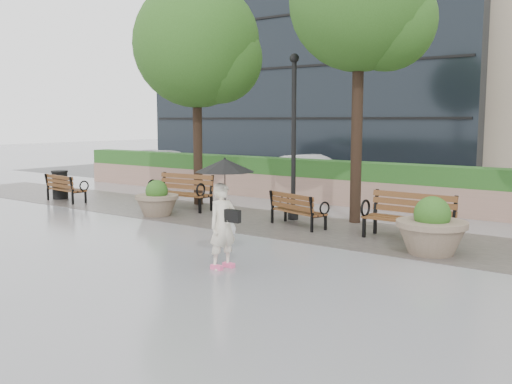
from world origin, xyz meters
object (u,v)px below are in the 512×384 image
Objects in this scene: trash_bin at (60,186)px; planter_right at (432,232)px; bench_1 at (181,199)px; car_right at (311,172)px; pedestrian at (224,202)px; car_left at (170,164)px; bench_0 at (66,194)px; planter_left at (157,202)px; bench_3 at (408,227)px; bench_2 at (298,217)px; lamppost at (294,148)px.

planter_right is at bearing -1.67° from trash_bin.
bench_1 is 6.57m from car_right.
car_left is at bearing 62.97° from pedestrian.
bench_0 is 4.34m from planter_left.
bench_1 is 2.20× the size of trash_bin.
planter_left is (-6.82, -0.94, 0.08)m from bench_3.
pedestrian is (1.07, -4.11, 0.93)m from bench_2.
planter_left is at bearing -83.60° from bench_1.
lamppost is at bearing 26.73° from planter_left.
bench_3 is at bearing -170.61° from bench_0.
planter_right is 0.32× the size of car_left.
lamppost is at bearing 158.90° from planter_right.
bench_2 is at bearing 166.48° from planter_right.
planter_right is at bearing -177.21° from bench_2.
planter_left is (-4.00, -0.91, 0.14)m from bench_2.
bench_3 is (11.15, 0.81, 0.05)m from bench_0.
bench_0 is 8.02m from lamppost.
car_right reaches higher than planter_left.
car_left is 2.18× the size of pedestrian.
bench_3 is 9.43m from car_right.
bench_1 is at bearing 64.90° from pedestrian.
bench_3 is 1.42× the size of planter_right.
bench_0 is 1.22× the size of planter_right.
lamppost is (3.58, 0.52, 1.60)m from bench_1.
bench_1 reaches higher than trash_bin.
planter_right is 0.71× the size of pedestrian.
bench_3 is 1.65× the size of planter_left.
pedestrian reaches higher than bench_1.
planter_right is 4.83m from lamppost.
planter_left is 0.30× the size of car_right.
pedestrian is at bearing -43.60° from bench_1.
trash_bin is at bearing 19.52° from bench_2.
car_left is at bearing 133.08° from bench_1.
planter_right reaches higher than bench_3.
planter_left is 7.73m from car_right.
car_left is (-2.13, 7.22, 0.16)m from trash_bin.
bench_3 is at bearing -8.39° from pedestrian.
pedestrian reaches higher than car_right.
car_right is at bearing 133.88° from planter_right.
planter_left is 10.47m from car_left.
car_right reaches higher than bench_1.
planter_right reaches higher than trash_bin.
bench_0 is 0.85× the size of bench_3.
car_right is at bearing 117.16° from lamppost.
bench_0 is 1.41× the size of planter_left.
bench_3 is 15.51m from car_left.
bench_2 is 9.07m from trash_bin.
bench_3 is (7.03, -0.23, -0.00)m from bench_1.
bench_0 is 8.38m from bench_2.
lamppost is at bearing 4.20° from bench_1.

